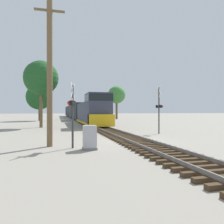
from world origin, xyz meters
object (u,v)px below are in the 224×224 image
(tree_mid_background, at_px, (39,97))
(tree_deep_background, at_px, (117,95))
(freight_train, at_px, (76,112))
(crossing_signal_far, at_px, (159,107))
(tree_far_right, at_px, (41,78))
(utility_pole, at_px, (50,72))
(crossing_signal_near, at_px, (72,107))
(relay_cabinet, at_px, (90,138))

(tree_mid_background, bearing_deg, tree_deep_background, 18.17)
(freight_train, relative_size, crossing_signal_far, 17.00)
(tree_far_right, bearing_deg, tree_mid_background, 94.97)
(freight_train, xyz_separation_m, tree_far_right, (-7.22, -33.44, 4.42))
(freight_train, relative_size, utility_pole, 8.78)
(crossing_signal_far, xyz_separation_m, tree_deep_background, (6.41, 38.55, 4.06))
(crossing_signal_near, distance_m, crossing_signal_far, 10.58)
(relay_cabinet, distance_m, tree_mid_background, 39.69)
(crossing_signal_far, bearing_deg, freight_train, 2.68)
(crossing_signal_near, xyz_separation_m, tree_far_right, (-2.88, 17.25, 4.09))
(crossing_signal_far, height_order, utility_pole, utility_pole)
(tree_far_right, xyz_separation_m, tree_deep_background, (17.86, 27.51, 0.10))
(tree_deep_background, bearing_deg, crossing_signal_near, -108.51)
(crossing_signal_near, bearing_deg, tree_mid_background, -157.36)
(tree_far_right, relative_size, tree_deep_background, 0.97)
(relay_cabinet, distance_m, tree_far_right, 19.27)
(utility_pole, xyz_separation_m, tree_far_right, (-1.60, 16.34, 1.97))
(tree_mid_background, xyz_separation_m, tree_deep_background, (19.69, 6.46, 1.24))
(crossing_signal_far, xyz_separation_m, tree_far_right, (-11.45, 11.05, 3.96))
(relay_cabinet, relative_size, utility_pole, 0.15)
(freight_train, bearing_deg, utility_pole, -96.44)
(relay_cabinet, bearing_deg, tree_deep_background, 72.81)
(utility_pole, bearing_deg, freight_train, 83.56)
(crossing_signal_far, distance_m, tree_mid_background, 34.84)
(crossing_signal_near, bearing_deg, utility_pole, -109.88)
(crossing_signal_near, relative_size, tree_mid_background, 0.46)
(relay_cabinet, relative_size, tree_deep_background, 0.15)
(freight_train, distance_m, relay_cabinet, 51.55)
(crossing_signal_near, distance_m, tree_deep_background, 47.38)
(crossing_signal_far, relative_size, tree_far_right, 0.52)
(freight_train, relative_size, tree_mid_background, 9.45)
(crossing_signal_near, relative_size, crossing_signal_far, 0.83)
(crossing_signal_near, height_order, crossing_signal_far, crossing_signal_far)
(utility_pole, distance_m, tree_deep_background, 46.81)
(relay_cabinet, height_order, tree_far_right, tree_far_right)
(crossing_signal_far, bearing_deg, tree_mid_background, 19.73)
(crossing_signal_near, bearing_deg, tree_deep_background, 177.12)
(crossing_signal_far, bearing_deg, crossing_signal_near, 123.11)
(crossing_signal_near, distance_m, tree_mid_background, 38.69)
(crossing_signal_far, xyz_separation_m, tree_mid_background, (-13.28, 32.09, 2.82))
(freight_train, bearing_deg, tree_far_right, -102.18)
(tree_far_right, distance_m, tree_mid_background, 21.15)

